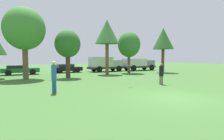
{
  "coord_description": "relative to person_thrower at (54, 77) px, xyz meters",
  "views": [
    {
      "loc": [
        -7.29,
        -6.95,
        2.1
      ],
      "look_at": [
        -1.27,
        4.74,
        1.25
      ],
      "focal_mm": 29.22,
      "sensor_mm": 36.0,
      "label": 1
    }
  ],
  "objects": [
    {
      "name": "ground_plane",
      "position": [
        5.41,
        -4.32,
        -1.0
      ],
      "size": [
        120.0,
        120.0,
        0.0
      ],
      "primitive_type": "plane",
      "color": "#3D6B2D"
    },
    {
      "name": "person_thrower",
      "position": [
        0.0,
        0.0,
        0.0
      ],
      "size": [
        0.3,
        0.3,
        1.93
      ],
      "rotation": [
        0.0,
        0.0,
        -0.02
      ],
      "color": "navy",
      "rests_on": "ground"
    },
    {
      "name": "person_catcher",
      "position": [
        8.28,
        -0.17,
        -0.16
      ],
      "size": [
        0.34,
        0.34,
        1.68
      ],
      "rotation": [
        0.0,
        0.0,
        3.12
      ],
      "color": "#726651",
      "rests_on": "ground"
    },
    {
      "name": "frisbee",
      "position": [
        5.34,
        0.15,
        0.56
      ],
      "size": [
        0.23,
        0.23,
        0.04
      ],
      "color": "#19B2D8"
    },
    {
      "name": "tree_1",
      "position": [
        -1.24,
        9.06,
        4.01
      ],
      "size": [
        4.02,
        4.02,
        7.18
      ],
      "color": "brown",
      "rests_on": "ground"
    },
    {
      "name": "tree_2",
      "position": [
        2.83,
        8.17,
        2.56
      ],
      "size": [
        2.7,
        2.7,
        5.08
      ],
      "color": "#473323",
      "rests_on": "ground"
    },
    {
      "name": "tree_3",
      "position": [
        8.37,
        10.05,
        4.44
      ],
      "size": [
        3.09,
        3.09,
        7.08
      ],
      "color": "brown",
      "rests_on": "ground"
    },
    {
      "name": "tree_4",
      "position": [
        12.01,
        10.5,
        3.0
      ],
      "size": [
        3.15,
        3.15,
        5.81
      ],
      "color": "brown",
      "rests_on": "ground"
    },
    {
      "name": "tree_5",
      "position": [
        16.98,
        9.07,
        3.88
      ],
      "size": [
        3.03,
        3.03,
        6.48
      ],
      "color": "brown",
      "rests_on": "ground"
    },
    {
      "name": "parked_car_green",
      "position": [
        -1.74,
        14.7,
        -0.34
      ],
      "size": [
        4.44,
        2.1,
        1.21
      ],
      "rotation": [
        0.0,
        0.0,
        0.03
      ],
      "color": "#196633",
      "rests_on": "ground"
    },
    {
      "name": "parked_car_black",
      "position": [
        4.45,
        15.5,
        -0.34
      ],
      "size": [
        4.11,
        2.11,
        1.25
      ],
      "rotation": [
        0.0,
        0.0,
        0.03
      ],
      "color": "black",
      "rests_on": "ground"
    },
    {
      "name": "delivery_truck_silver",
      "position": [
        10.29,
        14.89,
        0.26
      ],
      "size": [
        5.57,
        2.42,
        2.3
      ],
      "rotation": [
        0.0,
        0.0,
        0.03
      ],
      "color": "#2D2D33",
      "rests_on": "ground"
    },
    {
      "name": "delivery_truck_grey",
      "position": [
        16.45,
        14.56,
        0.17
      ],
      "size": [
        6.23,
        2.43,
        2.03
      ],
      "rotation": [
        0.0,
        0.0,
        0.03
      ],
      "color": "#2D2D33",
      "rests_on": "ground"
    }
  ]
}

